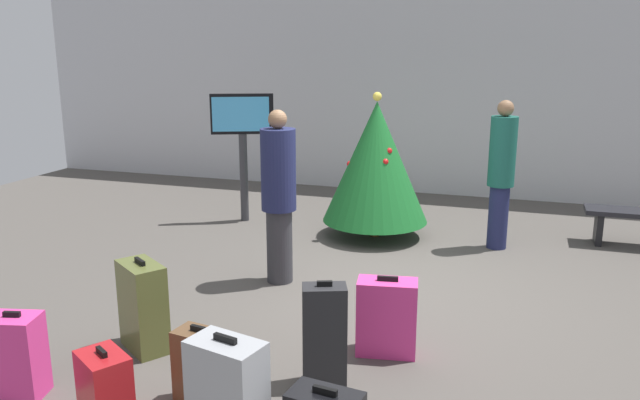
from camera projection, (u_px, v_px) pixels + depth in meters
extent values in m
plane|color=#514C47|center=(386.00, 289.00, 6.71)|extent=(16.00, 16.00, 0.00)
cube|color=silver|center=(447.00, 94.00, 10.71)|extent=(16.00, 0.20, 3.49)
cylinder|color=#4C3319|center=(374.00, 228.00, 8.56)|extent=(0.12, 0.12, 0.23)
cone|color=#196628|center=(376.00, 162.00, 8.34)|extent=(1.42, 1.42, 1.62)
sphere|color=#F2D84C|center=(377.00, 96.00, 8.13)|extent=(0.12, 0.12, 0.12)
sphere|color=red|center=(389.00, 151.00, 8.09)|extent=(0.08, 0.08, 0.08)
sphere|color=red|center=(350.00, 164.00, 8.37)|extent=(0.08, 0.08, 0.08)
sphere|color=blue|center=(369.00, 160.00, 8.68)|extent=(0.08, 0.08, 0.08)
sphere|color=red|center=(385.00, 162.00, 8.04)|extent=(0.08, 0.08, 0.08)
sphere|color=yellow|center=(393.00, 177.00, 8.75)|extent=(0.08, 0.08, 0.08)
cylinder|color=#333338|center=(244.00, 178.00, 9.22)|extent=(0.12, 0.12, 1.30)
cube|color=black|center=(242.00, 114.00, 9.00)|extent=(0.86, 0.43, 0.58)
cube|color=#4CB2F2|center=(241.00, 114.00, 8.96)|extent=(0.75, 0.34, 0.49)
cube|color=black|center=(598.00, 228.00, 8.23)|extent=(0.08, 0.35, 0.42)
cylinder|color=#1E234C|center=(498.00, 217.00, 8.00)|extent=(0.25, 0.25, 0.82)
cylinder|color=#19594C|center=(503.00, 151.00, 7.79)|extent=(0.46, 0.46, 0.88)
sphere|color=#8C6647|center=(506.00, 108.00, 7.67)|extent=(0.20, 0.20, 0.20)
cylinder|color=#333338|center=(280.00, 246.00, 6.84)|extent=(0.28, 0.28, 0.82)
cylinder|color=#1E234C|center=(278.00, 170.00, 6.64)|extent=(0.52, 0.52, 0.87)
sphere|color=#8C6647|center=(278.00, 119.00, 6.51)|extent=(0.20, 0.20, 0.20)
cube|color=#E5388C|center=(17.00, 357.00, 4.57)|extent=(0.41, 0.35, 0.63)
cube|color=black|center=(12.00, 314.00, 4.49)|extent=(0.13, 0.06, 0.04)
cube|color=#E5388C|center=(387.00, 317.00, 5.23)|extent=(0.53, 0.33, 0.65)
cube|color=black|center=(388.00, 279.00, 5.14)|extent=(0.18, 0.06, 0.04)
cube|color=black|center=(325.00, 391.00, 3.69)|extent=(0.16, 0.05, 0.04)
cube|color=brown|center=(200.00, 368.00, 4.48)|extent=(0.38, 0.27, 0.57)
cube|color=black|center=(198.00, 329.00, 4.41)|extent=(0.12, 0.05, 0.04)
cube|color=#232326|center=(324.00, 335.00, 4.73)|extent=(0.38, 0.31, 0.80)
cube|color=black|center=(325.00, 284.00, 4.63)|extent=(0.12, 0.07, 0.04)
cube|color=#59602D|center=(143.00, 307.00, 5.29)|extent=(0.54, 0.49, 0.77)
cube|color=black|center=(140.00, 261.00, 5.19)|extent=(0.15, 0.12, 0.04)
cube|color=black|center=(225.00, 339.00, 3.76)|extent=(0.17, 0.07, 0.04)
cube|color=#B2191E|center=(105.00, 390.00, 4.22)|extent=(0.46, 0.42, 0.53)
cube|color=black|center=(102.00, 352.00, 4.16)|extent=(0.13, 0.09, 0.04)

